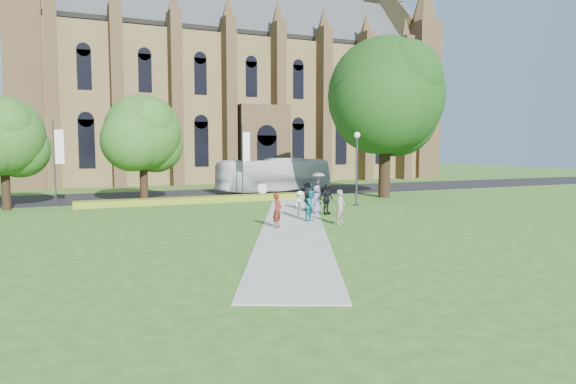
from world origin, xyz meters
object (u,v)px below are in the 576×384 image
pedestrian_0 (277,210)px  streetlamp (357,160)px  tour_coach (275,175)px  large_tree (386,96)px

pedestrian_0 → streetlamp: bearing=-7.2°
streetlamp → tour_coach: streetlamp is taller
pedestrian_0 → large_tree: bearing=-6.5°
pedestrian_0 → tour_coach: bearing=22.9°
streetlamp → tour_coach: bearing=94.7°
streetlamp → large_tree: size_ratio=0.40×
large_tree → tour_coach: large_tree is taller
streetlamp → pedestrian_0: streetlamp is taller
large_tree → pedestrian_0: 19.99m
large_tree → pedestrian_0: size_ratio=7.39×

